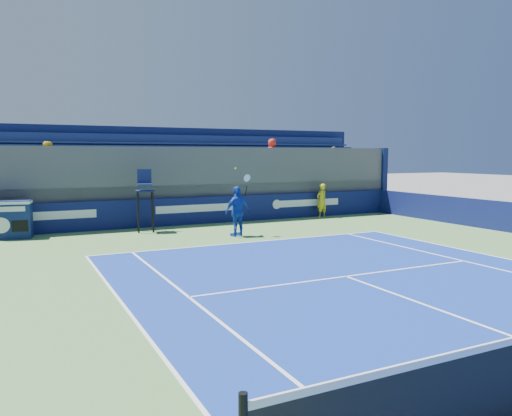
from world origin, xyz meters
name	(u,v)px	position (x,y,z in m)	size (l,w,h in m)	color
ball_person	(322,201)	(6.09, 16.65, 0.83)	(0.60, 0.39, 1.64)	gold
back_hoarding	(200,211)	(0.00, 17.10, 0.60)	(20.40, 0.21, 1.20)	#0D1249
match_clock	(12,218)	(-7.42, 16.46, 0.74)	(1.42, 0.93, 1.40)	navy
umpire_chair	(145,194)	(-2.70, 15.91, 1.53)	(0.83, 0.83, 2.48)	black
tennis_player	(238,211)	(0.13, 13.31, 0.95)	(1.17, 0.71, 2.57)	#143BAA
stadium_seating	(185,180)	(0.00, 19.15, 1.83)	(21.00, 4.05, 4.40)	#49494E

